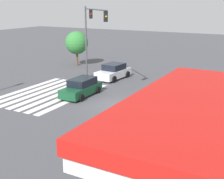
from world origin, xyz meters
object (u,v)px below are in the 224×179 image
traffic_signal_mast (91,28)px  car_2 (82,87)px  car_1 (113,72)px  pedestrian (213,84)px  tree_corner_a (77,43)px

traffic_signal_mast → car_2: bearing=-23.6°
traffic_signal_mast → car_1: bearing=111.7°
pedestrian → tree_corner_a: 18.92m
traffic_signal_mast → tree_corner_a: (-6.73, -6.51, -2.53)m
car_1 → pedestrian: size_ratio=2.63×
traffic_signal_mast → car_2: traffic_signal_mast is taller
pedestrian → tree_corner_a: bearing=-62.6°
tree_corner_a → pedestrian: bearing=74.1°
traffic_signal_mast → pedestrian: (-1.59, 11.59, -4.48)m
car_2 → traffic_signal_mast: bearing=-159.8°
car_1 → car_2: car_1 is taller
car_2 → car_1: bearing=-176.3°
car_1 → pedestrian: pedestrian is taller
car_2 → tree_corner_a: bearing=-144.7°
car_2 → pedestrian: (-5.90, 9.90, 0.22)m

